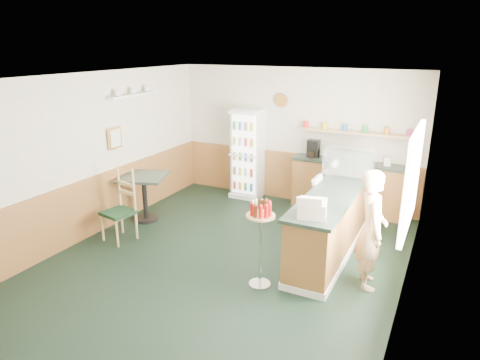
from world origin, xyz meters
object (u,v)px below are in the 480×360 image
Objects in this scene: cash_register at (312,208)px; shopkeeper at (371,230)px; condiment_stand at (261,229)px; display_case at (349,163)px; drinks_fridge at (248,154)px; cafe_table at (144,189)px; cafe_chair at (122,202)px.

cash_register is 0.23× the size of shopkeeper.
display_case is at bearing 75.27° from condiment_stand.
condiment_stand is (1.70, -3.14, -0.11)m from drinks_fridge.
cash_register reaches higher than cafe_table.
cafe_chair reaches higher than cafe_table.
condiment_stand is (-1.29, -0.65, 0.01)m from shopkeeper.
shopkeeper reaches higher than cafe_chair.
display_case is 1.79m from shopkeeper.
drinks_fridge is 3.58m from condiment_stand.
drinks_fridge is 1.54× the size of cafe_chair.
condiment_stand is 3.03m from cafe_table.
cash_register is at bearing -13.42° from cafe_table.
cafe_chair is at bearing 172.82° from condiment_stand.
condiment_stand is at bearing -166.42° from cash_register.
cash_register is 0.31× the size of condiment_stand.
display_case reaches higher than condiment_stand.
drinks_fridge is 2.48m from display_case.
shopkeeper is at bearing -39.75° from drinks_fridge.
cafe_table is 0.79m from cafe_chair.
drinks_fridge is at bearing 61.47° from cafe_table.
display_case reaches higher than cash_register.
condiment_stand is at bearing -21.52° from cafe_table.
cash_register is 0.37× the size of cafe_table.
display_case is 0.80× the size of cafe_table.
drinks_fridge is 1.88× the size of cafe_table.
shopkeeper is at bearing -6.32° from cafe_table.
shopkeeper reaches higher than cash_register.
cafe_chair is at bearing -108.78° from drinks_fridge.
shopkeeper is at bearing -66.34° from display_case.
shopkeeper is (0.70, -1.60, -0.42)m from display_case.
cafe_table is at bearing 153.59° from cash_register.
cafe_chair is at bearing 166.33° from cash_register.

